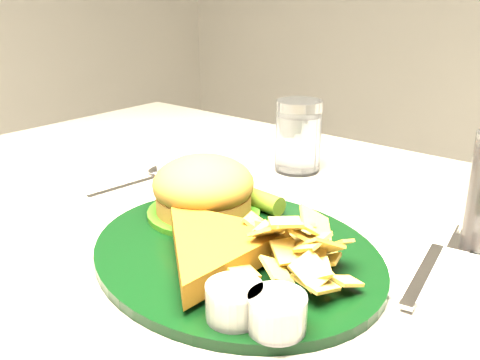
% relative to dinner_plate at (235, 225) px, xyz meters
% --- Properties ---
extents(dinner_plate, '(0.40, 0.36, 0.08)m').
position_rel_dinner_plate_xyz_m(dinner_plate, '(0.00, 0.00, 0.00)').
color(dinner_plate, black).
rests_on(dinner_plate, table).
extents(water_glass, '(0.07, 0.07, 0.11)m').
position_rel_dinner_plate_xyz_m(water_glass, '(-0.11, 0.27, 0.02)').
color(water_glass, silver).
rests_on(water_glass, table).
extents(fork_napkin, '(0.16, 0.19, 0.01)m').
position_rel_dinner_plate_xyz_m(fork_napkin, '(0.17, 0.09, -0.03)').
color(fork_napkin, silver).
rests_on(fork_napkin, table).
extents(spoon, '(0.06, 0.16, 0.01)m').
position_rel_dinner_plate_xyz_m(spoon, '(-0.25, 0.06, -0.03)').
color(spoon, white).
rests_on(spoon, table).
extents(ramekin, '(0.06, 0.06, 0.03)m').
position_rel_dinner_plate_xyz_m(ramekin, '(-0.25, 0.15, -0.02)').
color(ramekin, silver).
rests_on(ramekin, table).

